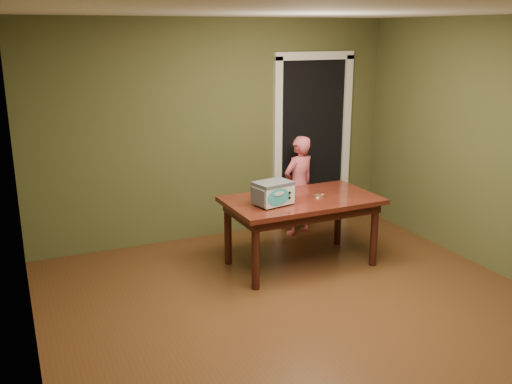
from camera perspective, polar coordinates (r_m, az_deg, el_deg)
floor at (r=5.09m, az=6.28°, el=-13.03°), size 5.00×5.00×0.00m
room_shell at (r=4.52m, az=6.93°, el=6.28°), size 4.52×5.02×2.61m
doorway at (r=7.65m, az=4.52°, el=5.31°), size 1.10×0.66×2.25m
dining_table at (r=6.04m, az=4.56°, el=-1.52°), size 1.62×0.93×0.75m
toy_oven at (r=5.73m, az=1.71°, el=-0.03°), size 0.43×0.34×0.24m
baking_pan at (r=6.07m, az=6.26°, el=-0.39°), size 0.10×0.10×0.02m
spatula at (r=6.08m, az=6.42°, el=-0.44°), size 0.15×0.14×0.01m
child at (r=6.99m, az=4.29°, el=0.63°), size 0.51×0.40×1.24m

